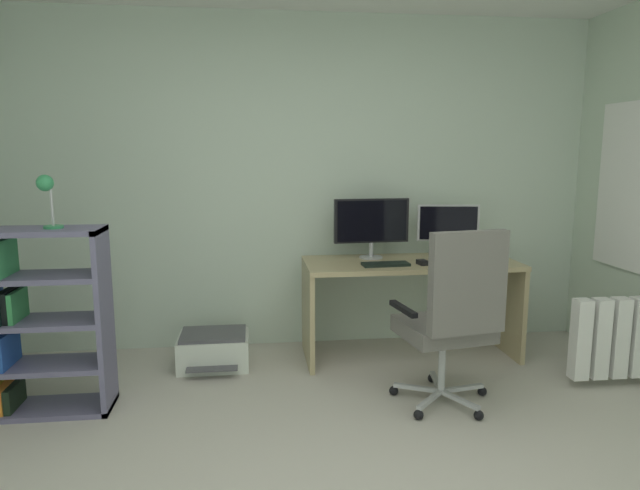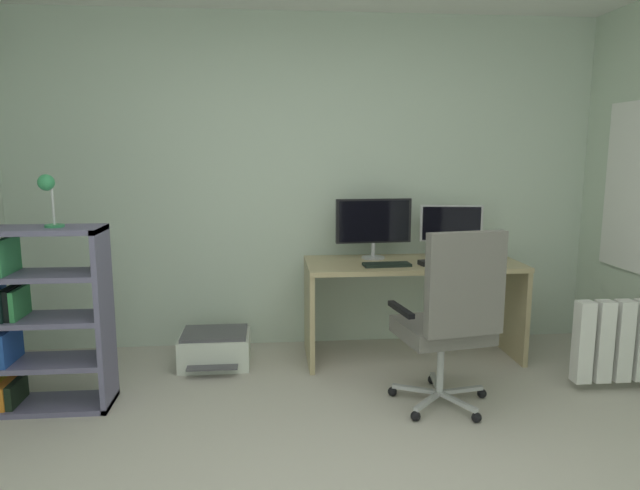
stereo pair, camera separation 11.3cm
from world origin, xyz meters
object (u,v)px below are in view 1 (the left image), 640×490
Objects in this scene: keyboard at (386,264)px; monitor_main at (372,223)px; desk_lamp at (47,192)px; office_chair at (453,314)px; desk at (410,285)px; monitor_secondary at (448,225)px; computer_mouse at (423,262)px; printer at (214,350)px; bookshelf at (18,323)px.

monitor_main is at bearing 95.46° from keyboard.
desk_lamp is at bearing -169.57° from keyboard.
desk is at bearing 89.75° from office_chair.
computer_mouse is (-0.29, -0.30, -0.23)m from monitor_secondary.
keyboard is 0.83m from office_chair.
computer_mouse is at bearing -43.16° from monitor_main.
desk is at bearing -155.56° from monitor_secondary.
monitor_secondary is 1.54× the size of desk_lamp.
computer_mouse is 2.51m from desk_lamp.
monitor_main reaches higher than keyboard.
office_chair is (-0.00, -0.93, 0.05)m from desk.
monitor_main is 1.16× the size of printer.
printer is at bearing -170.82° from monitor_main.
monitor_secondary reaches higher than computer_mouse.
keyboard is 1.40m from printer.
office_chair is at bearing -6.77° from desk_lamp.
printer is at bearing 166.31° from computer_mouse.
keyboard is (-0.56, -0.30, -0.24)m from monitor_secondary.
monitor_secondary is at bearing 36.15° from computer_mouse.
keyboard is 0.67× the size of printer.
desk is 0.26m from computer_mouse.
desk is 0.56m from monitor_main.
keyboard is 1.10× the size of desk_lamp.
monitor_main is 1.51m from printer.
office_chair is at bearing -31.07° from printer.
keyboard is (0.04, -0.30, -0.27)m from monitor_main.
office_chair is at bearing -90.25° from desk.
keyboard is at bearing -147.66° from desk.
computer_mouse is (0.32, -0.30, -0.26)m from monitor_main.
bookshelf is at bearing -150.73° from printer.
bookshelf is at bearing -164.49° from monitor_secondary.
desk_lamp reaches higher than computer_mouse.
desk_lamp is at bearing -163.29° from monitor_secondary.
computer_mouse is 0.09× the size of office_chair.
computer_mouse is 1.66m from printer.
office_chair is at bearing -77.23° from keyboard.
monitor_secondary reaches higher than bookshelf.
monitor_secondary is 0.94× the size of printer.
computer_mouse is (0.27, -0.00, 0.01)m from keyboard.
desk_lamp is 0.61× the size of printer.
office_chair is 3.62× the size of desk_lamp.
monitor_secondary is (0.34, 0.15, 0.43)m from desk.
computer_mouse is at bearing 86.28° from office_chair.
printer is at bearing 35.11° from desk_lamp.
computer_mouse is at bearing 11.95° from desk_lamp.
office_chair is (0.22, -0.79, -0.15)m from keyboard.
bookshelf is at bearing -178.83° from computer_mouse.
desk_lamp is at bearing -177.85° from computer_mouse.
monitor_secondary is (0.61, 0.00, -0.03)m from monitor_main.
keyboard is 0.30× the size of office_chair.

